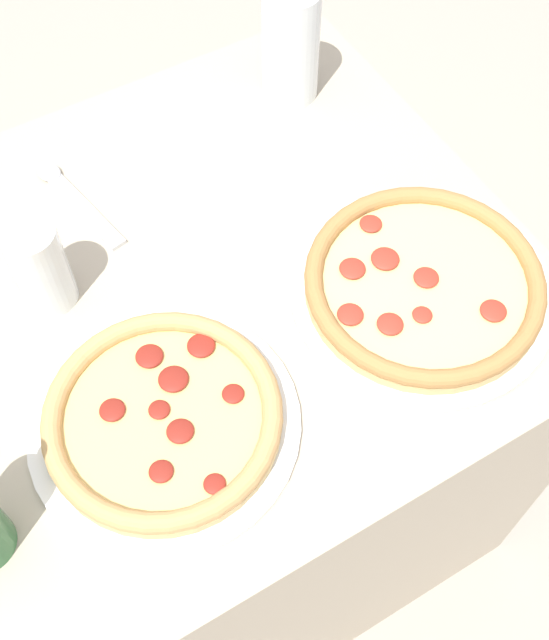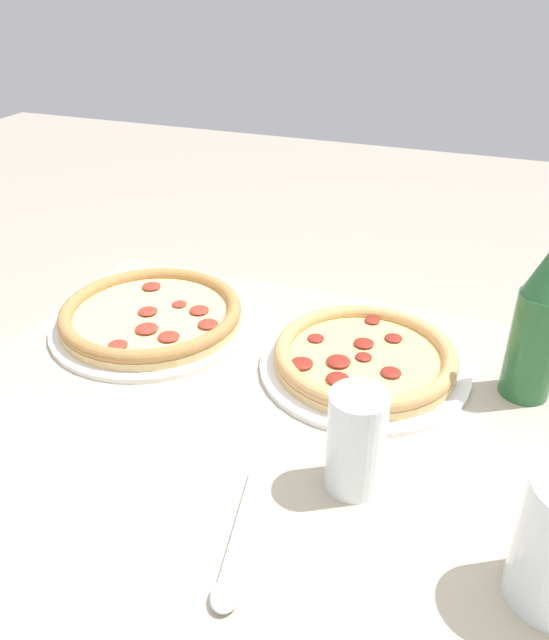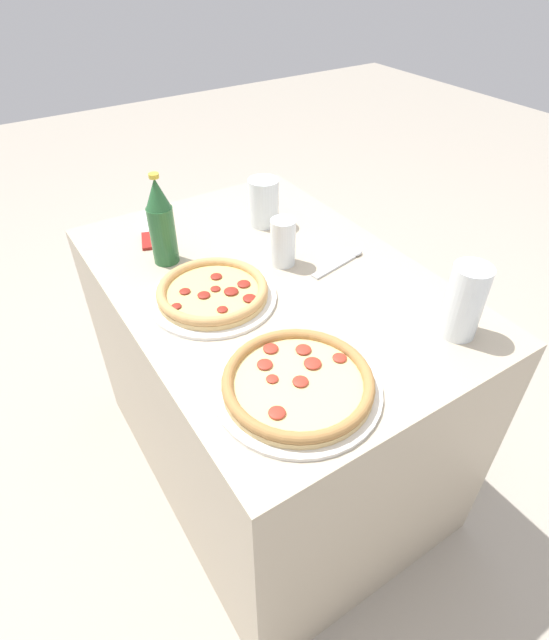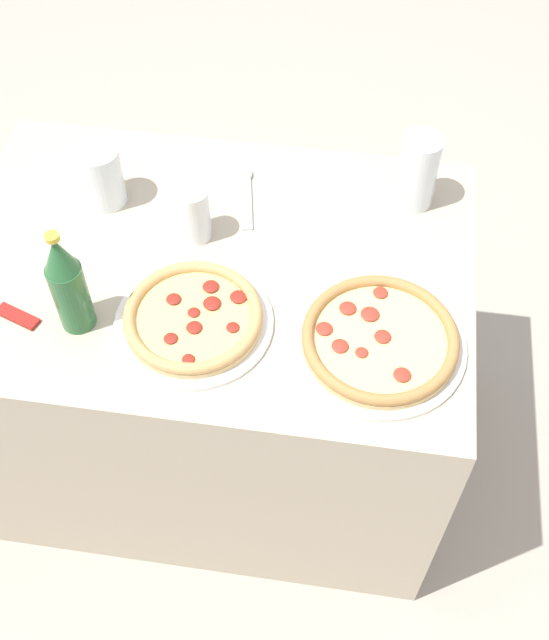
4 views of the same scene
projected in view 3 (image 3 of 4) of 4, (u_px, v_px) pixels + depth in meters
name	position (u px, v px, depth m)	size (l,w,h in m)	color
ground_plane	(271.00, 458.00, 1.62)	(8.00, 8.00, 0.00)	#A89E8E
table	(270.00, 382.00, 1.40)	(0.99, 0.69, 0.70)	#B7A88E
pizza_salami	(298.00, 384.00, 0.89)	(0.30, 0.30, 0.04)	silver
pizza_veggie	(213.00, 293.00, 1.10)	(0.28, 0.28, 0.04)	white
glass_mango_juice	(264.00, 204.00, 1.35)	(0.08, 0.08, 0.13)	white
glass_lemonade	(283.00, 244.00, 1.19)	(0.06, 0.06, 0.12)	white
glass_water	(464.00, 304.00, 0.98)	(0.08, 0.08, 0.16)	white
beer_bottle	(161.00, 222.00, 1.17)	(0.06, 0.06, 0.22)	#286033
knife	(146.00, 231.00, 1.34)	(0.20, 0.09, 0.01)	maroon
spoon	(343.00, 260.00, 1.23)	(0.06, 0.17, 0.01)	silver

